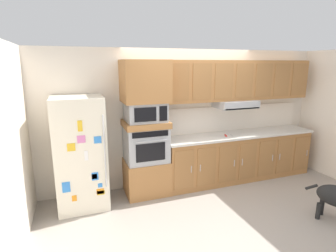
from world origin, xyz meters
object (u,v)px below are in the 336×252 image
at_px(microwave, 145,112).
at_px(screwdriver, 226,135).
at_px(built_in_oven, 146,144).
at_px(refrigerator, 80,153).

bearing_deg(microwave, screwdriver, -3.48).
bearing_deg(built_in_oven, refrigerator, -176.38).
bearing_deg(screwdriver, refrigerator, 179.45).
bearing_deg(microwave, refrigerator, -176.39).
distance_m(refrigerator, screwdriver, 2.60).
distance_m(refrigerator, built_in_oven, 1.08).
xyz_separation_m(built_in_oven, screwdriver, (1.52, -0.09, 0.03)).
relative_size(refrigerator, microwave, 2.73).
relative_size(refrigerator, built_in_oven, 2.51).
relative_size(built_in_oven, screwdriver, 4.59).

